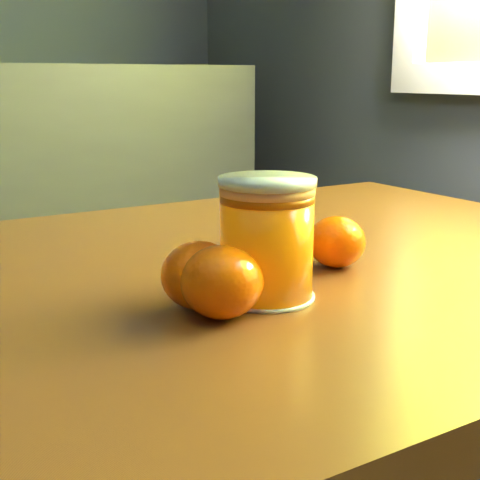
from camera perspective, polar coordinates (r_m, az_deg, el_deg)
table at (r=0.68m, az=-0.17°, el=-9.31°), size 0.95×0.68×0.70m
juice_glass at (r=0.54m, az=2.30°, el=0.04°), size 0.08×0.08×0.10m
orange_front at (r=0.52m, az=-3.47°, el=-3.02°), size 0.07×0.07×0.05m
orange_back at (r=0.64m, az=8.24°, el=-0.15°), size 0.07×0.07×0.05m
orange_extra at (r=0.50m, az=-1.57°, el=-3.60°), size 0.08×0.08×0.05m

